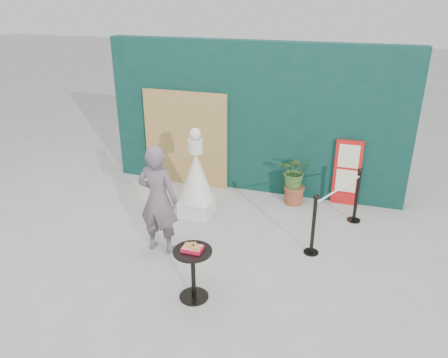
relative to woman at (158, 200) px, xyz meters
The scene contains 10 objects.
ground 1.25m from the woman, 25.02° to the right, with size 60.00×60.00×0.00m, color #ADAAA5.
back_wall 2.95m from the woman, 73.84° to the left, with size 6.00×0.30×3.00m, color #0A2D2C.
bamboo_fence 2.64m from the woman, 103.08° to the left, with size 1.80×0.08×2.00m, color tan.
woman is the anchor object (origin of this frame).
menu_board 3.74m from the woman, 43.64° to the left, with size 0.50×0.07×1.30m.
statue 1.31m from the woman, 84.18° to the left, with size 0.65×0.65×1.68m.
cafe_table 1.41m from the woman, 45.58° to the right, with size 0.52×0.52×0.75m.
food_basket 1.36m from the woman, 45.45° to the right, with size 0.26×0.19×0.11m.
planter 2.92m from the woman, 52.61° to the left, with size 0.59×0.51×1.01m.
stanchion_barrier 2.95m from the woman, 25.87° to the left, with size 0.84×1.54×1.03m.
Camera 1 is at (2.01, -5.06, 3.87)m, focal length 35.00 mm.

